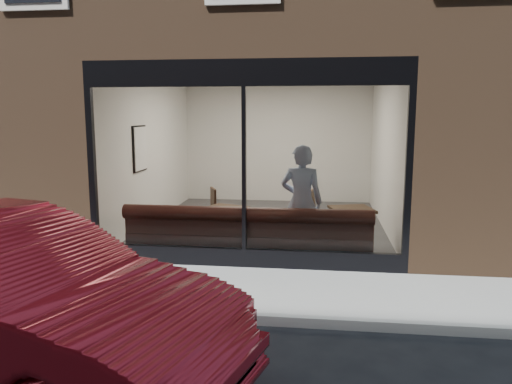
# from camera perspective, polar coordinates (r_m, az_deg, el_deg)

# --- Properties ---
(ground) EXTENTS (120.00, 120.00, 0.00)m
(ground) POSITION_cam_1_polar(r_m,az_deg,el_deg) (6.08, -4.34, -14.38)
(ground) COLOR black
(ground) RESTS_ON ground
(sidewalk_near) EXTENTS (40.00, 2.00, 0.01)m
(sidewalk_near) POSITION_cam_1_polar(r_m,az_deg,el_deg) (6.99, -2.65, -11.11)
(sidewalk_near) COLOR gray
(sidewalk_near) RESTS_ON ground
(kerb_near) EXTENTS (40.00, 0.10, 0.12)m
(kerb_near) POSITION_cam_1_polar(r_m,az_deg,el_deg) (6.01, -4.45, -14.04)
(kerb_near) COLOR gray
(kerb_near) RESTS_ON ground
(host_building_pier_left) EXTENTS (2.50, 12.00, 3.20)m
(host_building_pier_left) POSITION_cam_1_polar(r_m,az_deg,el_deg) (14.34, -12.71, 5.62)
(host_building_pier_left) COLOR brown
(host_building_pier_left) RESTS_ON ground
(host_building_pier_right) EXTENTS (2.50, 12.00, 3.20)m
(host_building_pier_right) POSITION_cam_1_polar(r_m,az_deg,el_deg) (13.73, 18.33, 5.23)
(host_building_pier_right) COLOR brown
(host_building_pier_right) RESTS_ON ground
(host_building_backfill) EXTENTS (5.00, 6.00, 3.20)m
(host_building_backfill) POSITION_cam_1_polar(r_m,az_deg,el_deg) (16.51, 3.37, 6.26)
(host_building_backfill) COLOR brown
(host_building_backfill) RESTS_ON ground
(cafe_floor) EXTENTS (6.00, 6.00, 0.00)m
(cafe_floor) POSITION_cam_1_polar(r_m,az_deg,el_deg) (10.79, 1.04, -3.74)
(cafe_floor) COLOR #2D2D30
(cafe_floor) RESTS_ON ground
(cafe_ceiling) EXTENTS (6.00, 6.00, 0.00)m
(cafe_ceiling) POSITION_cam_1_polar(r_m,az_deg,el_deg) (10.55, 1.09, 13.30)
(cafe_ceiling) COLOR white
(cafe_ceiling) RESTS_ON host_building_upper
(cafe_wall_back) EXTENTS (5.00, 0.00, 5.00)m
(cafe_wall_back) POSITION_cam_1_polar(r_m,az_deg,el_deg) (13.52, 2.46, 5.63)
(cafe_wall_back) COLOR silver
(cafe_wall_back) RESTS_ON ground
(cafe_wall_left) EXTENTS (0.00, 6.00, 6.00)m
(cafe_wall_left) POSITION_cam_1_polar(r_m,az_deg,el_deg) (11.10, -11.86, 4.69)
(cafe_wall_left) COLOR silver
(cafe_wall_left) RESTS_ON ground
(cafe_wall_right) EXTENTS (0.00, 6.00, 6.00)m
(cafe_wall_right) POSITION_cam_1_polar(r_m,az_deg,el_deg) (10.57, 14.64, 4.37)
(cafe_wall_right) COLOR silver
(cafe_wall_right) RESTS_ON ground
(storefront_kick) EXTENTS (5.00, 0.10, 0.30)m
(storefront_kick) POSITION_cam_1_polar(r_m,az_deg,el_deg) (7.92, -1.33, -7.53)
(storefront_kick) COLOR black
(storefront_kick) RESTS_ON ground
(storefront_header) EXTENTS (5.00, 0.10, 0.40)m
(storefront_header) POSITION_cam_1_polar(r_m,az_deg,el_deg) (7.61, -1.41, 13.48)
(storefront_header) COLOR black
(storefront_header) RESTS_ON host_building_upper
(storefront_mullion) EXTENTS (0.06, 0.10, 2.50)m
(storefront_mullion) POSITION_cam_1_polar(r_m,az_deg,el_deg) (7.64, -1.37, 2.58)
(storefront_mullion) COLOR black
(storefront_mullion) RESTS_ON storefront_kick
(storefront_glass) EXTENTS (4.80, 0.00, 4.80)m
(storefront_glass) POSITION_cam_1_polar(r_m,az_deg,el_deg) (7.61, -1.41, 2.55)
(storefront_glass) COLOR white
(storefront_glass) RESTS_ON storefront_kick
(banquette) EXTENTS (4.00, 0.55, 0.45)m
(banquette) POSITION_cam_1_polar(r_m,az_deg,el_deg) (8.28, -0.92, -6.25)
(banquette) COLOR #391A14
(banquette) RESTS_ON cafe_floor
(person) EXTENTS (0.72, 0.50, 1.90)m
(person) POSITION_cam_1_polar(r_m,az_deg,el_deg) (8.30, 5.22, -1.12)
(person) COLOR #A1B6DB
(person) RESTS_ON cafe_floor
(cafe_table_left) EXTENTS (0.87, 0.87, 0.04)m
(cafe_table_left) POSITION_cam_1_polar(r_m,az_deg,el_deg) (8.78, -3.63, -1.94)
(cafe_table_left) COLOR #301F12
(cafe_table_left) RESTS_ON cafe_floor
(cafe_table_right) EXTENTS (0.85, 0.85, 0.04)m
(cafe_table_right) POSITION_cam_1_polar(r_m,az_deg,el_deg) (8.88, 10.90, -1.95)
(cafe_table_right) COLOR #301F12
(cafe_table_right) RESTS_ON cafe_floor
(cafe_chair_left) EXTENTS (0.56, 0.56, 0.04)m
(cafe_chair_left) POSITION_cam_1_polar(r_m,az_deg,el_deg) (9.90, -5.95, -3.66)
(cafe_chair_left) COLOR #301F12
(cafe_chair_left) RESTS_ON cafe_floor
(cafe_chair_right) EXTENTS (0.50, 0.50, 0.04)m
(cafe_chair_right) POSITION_cam_1_polar(r_m,az_deg,el_deg) (9.87, 5.33, -3.68)
(cafe_chair_right) COLOR #301F12
(cafe_chair_right) RESTS_ON cafe_floor
(wall_poster) EXTENTS (0.02, 0.65, 0.87)m
(wall_poster) POSITION_cam_1_polar(r_m,az_deg,el_deg) (10.36, -13.07, 4.86)
(wall_poster) COLOR white
(wall_poster) RESTS_ON cafe_wall_left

